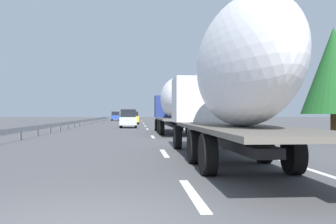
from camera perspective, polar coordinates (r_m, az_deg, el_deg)
ground_plane at (r=45.82m, az=-5.34°, el=-2.13°), size 260.00×260.00×0.00m
lane_stripe_0 at (r=8.01m, az=3.47°, el=-11.37°), size 3.20×0.20×0.01m
lane_stripe_1 at (r=15.93m, az=-0.53°, el=-5.78°), size 3.20×0.20×0.01m
lane_stripe_2 at (r=27.02m, az=-2.14°, el=-3.48°), size 3.20×0.20×0.01m
lane_stripe_3 at (r=40.38m, az=-2.91°, el=-2.39°), size 3.20×0.20×0.01m
lane_stripe_4 at (r=48.81m, az=-3.17°, el=-2.01°), size 3.20×0.20×0.01m
lane_stripe_5 at (r=50.89m, az=-3.22°, el=-1.94°), size 3.20×0.20×0.01m
lane_stripe_6 at (r=59.63m, az=-3.40°, el=-1.68°), size 3.20×0.20×0.01m
lane_stripe_7 at (r=65.90m, az=-3.50°, el=-1.54°), size 3.20×0.20×0.01m
lane_stripe_8 at (r=82.03m, az=-3.69°, el=-1.27°), size 3.20×0.20×0.01m
lane_stripe_9 at (r=89.87m, az=-3.75°, el=-1.18°), size 3.20×0.20×0.01m
edge_line_right at (r=51.03m, az=0.94°, el=-1.93°), size 110.00×0.20×0.01m
truck_lead at (r=31.22m, az=0.86°, el=1.32°), size 13.44×2.55×4.13m
truck_trailing at (r=12.58m, az=8.85°, el=4.58°), size 14.23×2.55×4.63m
car_yellow_coupe at (r=58.90m, az=-4.95°, el=-0.82°), size 4.00×1.78×1.79m
car_black_suv at (r=74.27m, az=-5.04°, el=-0.63°), size 4.59×1.80×2.00m
car_silver_hatch at (r=43.77m, az=-5.57°, el=-0.94°), size 4.27×1.80×1.98m
car_blue_sedan at (r=87.09m, az=-7.34°, el=-0.58°), size 4.41×1.79×1.93m
road_sign at (r=48.35m, az=2.66°, el=0.60°), size 0.10×0.90×3.22m
tree_0 at (r=55.78m, az=6.67°, el=2.86°), size 3.66×3.66×7.53m
tree_1 at (r=79.59m, az=3.84°, el=1.03°), size 2.79×2.79×5.19m
tree_2 at (r=77.28m, az=5.07°, el=1.39°), size 3.55×3.55×5.89m
tree_3 at (r=24.08m, az=22.18°, el=5.40°), size 3.48×3.48×6.29m
tree_4 at (r=92.11m, az=1.68°, el=1.61°), size 3.22×3.22×7.43m
guardrail_median at (r=49.26m, az=-12.28°, el=-1.32°), size 94.00×0.10×0.76m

